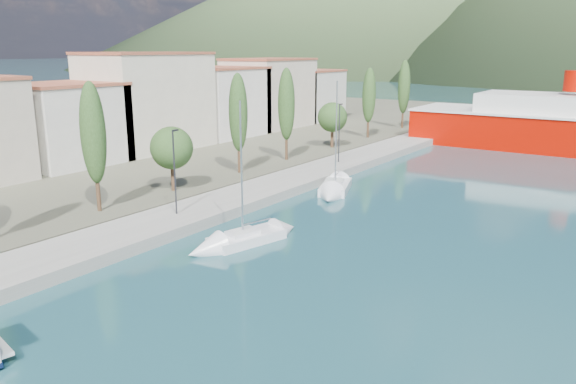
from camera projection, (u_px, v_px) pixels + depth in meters
The scene contains 8 objects.
ground at pixel (569, 108), 120.74m from camera, with size 1400.00×1400.00×0.00m, color #204C54.
quay at pixel (282, 184), 50.81m from camera, with size 5.00×88.00×0.80m, color gray.
land_strip at pixel (105, 136), 79.79m from camera, with size 70.00×148.00×0.70m, color #565644.
town_buildings at pixel (184, 104), 70.93m from camera, with size 9.20×69.20×11.30m.
tree_row at pixel (271, 116), 57.18m from camera, with size 3.56×64.85×10.07m.
lamp_posts at pixel (183, 167), 40.16m from camera, with size 0.15×44.74×6.06m.
sailboat_near at pixel (226, 244), 35.51m from camera, with size 3.70×7.30×10.06m.
sailboat_mid at pixel (333, 192), 48.38m from camera, with size 4.80×7.55×10.60m.
Camera 1 is at (19.64, -14.27, 12.27)m, focal length 35.00 mm.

